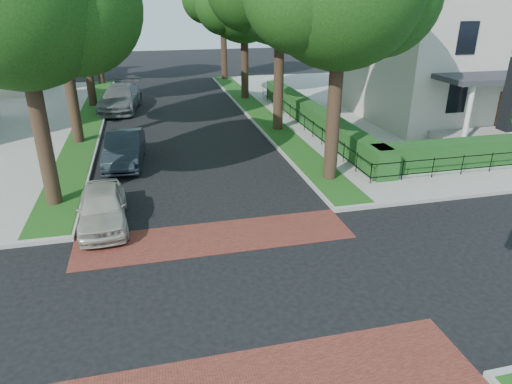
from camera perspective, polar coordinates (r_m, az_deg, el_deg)
ground at (r=12.43m, az=-2.72°, el=-12.68°), size 120.00×120.00×0.00m
sidewalk_ne at (r=36.61m, az=22.77°, el=10.19°), size 30.00×30.00×0.15m
crosswalk_far at (r=15.10m, az=-5.05°, el=-5.66°), size 9.00×2.20×0.01m
grass_strip_ne at (r=30.72m, az=0.41°, el=9.91°), size 1.60×29.80×0.02m
grass_strip_nw at (r=30.08m, az=-20.21°, el=8.19°), size 1.60×29.80×0.02m
tree_right_far at (r=34.91m, az=-1.40°, el=22.70°), size 7.25×6.23×9.74m
hedge_main_road at (r=27.44m, az=7.23°, el=9.35°), size 1.00×18.00×1.20m
fence_main_road at (r=27.21m, az=5.62°, el=8.98°), size 0.06×18.00×0.90m
house_victorian at (r=32.25m, az=24.69°, el=19.11°), size 13.00×13.05×12.48m
parked_car_front at (r=16.41m, az=-18.65°, el=-1.80°), size 1.79×4.03×1.35m
parked_car_middle at (r=22.18m, az=-16.10°, el=5.23°), size 1.93×4.67×1.50m
parked_car_rear at (r=33.22m, az=-16.63°, el=11.19°), size 3.12×6.08×1.69m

